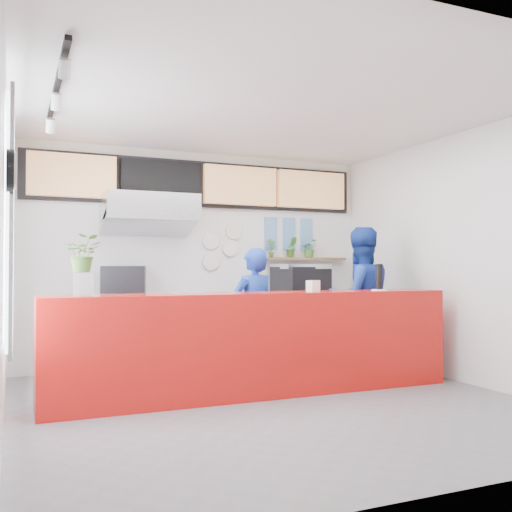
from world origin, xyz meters
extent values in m
plane|color=slate|center=(0.00, 0.00, 0.00)|extent=(5.00, 5.00, 0.00)
plane|color=silver|center=(0.00, 0.00, 3.00)|extent=(5.00, 5.00, 0.00)
plane|color=white|center=(0.00, 2.50, 1.50)|extent=(5.00, 0.00, 5.00)
plane|color=white|center=(-2.50, 0.00, 1.50)|extent=(0.00, 5.00, 5.00)
plane|color=white|center=(2.50, 0.00, 1.50)|extent=(0.00, 5.00, 5.00)
cube|color=red|center=(0.00, 0.40, 0.55)|extent=(4.50, 0.60, 1.10)
cube|color=beige|center=(0.00, 2.49, 2.60)|extent=(5.00, 0.02, 0.80)
cube|color=#B2B5BA|center=(-0.80, 2.20, 0.45)|extent=(1.80, 0.60, 0.90)
cube|color=black|center=(-1.12, 2.20, 1.14)|extent=(0.66, 0.66, 0.49)
cube|color=#B2B5BA|center=(-0.80, 2.15, 2.15)|extent=(1.20, 0.70, 0.35)
cube|color=#B2B5BA|center=(-0.80, 2.15, 1.95)|extent=(1.20, 0.69, 0.31)
cube|color=#B2B5BA|center=(1.50, 2.20, 0.45)|extent=(1.80, 0.60, 0.90)
cube|color=black|center=(1.45, 2.20, 1.14)|extent=(0.84, 0.68, 0.48)
cube|color=silver|center=(1.45, 2.20, 1.38)|extent=(0.79, 0.58, 0.07)
cube|color=brown|center=(1.60, 2.40, 1.50)|extent=(1.40, 0.18, 0.04)
cube|color=tan|center=(-1.75, 2.38, 2.55)|extent=(1.10, 0.10, 0.55)
cube|color=black|center=(-0.59, 2.38, 2.55)|extent=(1.10, 0.10, 0.55)
cube|color=tan|center=(0.57, 2.38, 2.55)|extent=(1.10, 0.10, 0.55)
cube|color=tan|center=(1.73, 2.38, 2.55)|extent=(1.10, 0.10, 0.55)
cube|color=black|center=(0.00, 2.46, 2.55)|extent=(4.80, 0.04, 0.65)
cube|color=silver|center=(-2.47, 0.30, 1.70)|extent=(0.04, 2.20, 1.90)
cube|color=#B2B5BA|center=(-2.45, 0.30, 1.70)|extent=(0.03, 2.30, 2.00)
cylinder|color=black|center=(-2.46, -0.90, 2.05)|extent=(0.05, 0.30, 0.30)
cylinder|color=white|center=(-2.43, -0.90, 2.05)|extent=(0.02, 0.26, 0.26)
cube|color=black|center=(-2.10, 0.00, 2.94)|extent=(0.05, 2.40, 0.04)
cylinder|color=silver|center=(0.15, 2.47, 1.75)|extent=(0.24, 0.03, 0.24)
cylinder|color=silver|center=(0.45, 2.47, 1.65)|extent=(0.24, 0.03, 0.24)
cylinder|color=silver|center=(0.15, 2.47, 1.45)|extent=(0.24, 0.03, 0.24)
cylinder|color=silver|center=(0.50, 2.47, 1.90)|extent=(0.24, 0.03, 0.24)
cube|color=#598CBF|center=(1.10, 2.48, 2.00)|extent=(0.20, 0.02, 0.25)
cube|color=#598CBF|center=(1.40, 2.48, 2.00)|extent=(0.20, 0.02, 0.25)
cube|color=#598CBF|center=(1.70, 2.48, 2.00)|extent=(0.20, 0.02, 0.25)
cube|color=#598CBF|center=(1.10, 2.48, 1.75)|extent=(0.20, 0.02, 0.25)
cube|color=#598CBF|center=(1.40, 2.48, 1.75)|extent=(0.20, 0.02, 0.25)
cube|color=#598CBF|center=(1.70, 2.48, 1.75)|extent=(0.20, 0.02, 0.25)
imported|color=navy|center=(0.20, 1.00, 0.80)|extent=(0.65, 0.50, 1.60)
imported|color=navy|center=(1.69, 1.00, 0.94)|extent=(1.00, 0.82, 1.89)
imported|color=#3B6C25|center=(1.07, 2.40, 1.66)|extent=(0.15, 0.11, 0.28)
imported|color=#3B6C25|center=(1.40, 2.40, 1.68)|extent=(0.19, 0.17, 0.31)
imported|color=#3B6C25|center=(1.70, 2.40, 1.66)|extent=(0.31, 0.30, 0.27)
cylinder|color=white|center=(-1.83, 0.31, 1.22)|extent=(0.21, 0.21, 0.23)
imported|color=#3B6C25|center=(-1.83, 0.31, 1.50)|extent=(0.37, 0.34, 0.36)
cube|color=white|center=(0.65, 0.36, 1.16)|extent=(0.17, 0.14, 0.13)
cylinder|color=white|center=(1.52, 0.34, 1.11)|extent=(0.19, 0.19, 0.01)
cylinder|color=black|center=(1.52, 0.34, 1.26)|extent=(0.08, 0.08, 0.30)
camera|label=1|loc=(-2.43, -5.25, 1.37)|focal=40.00mm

